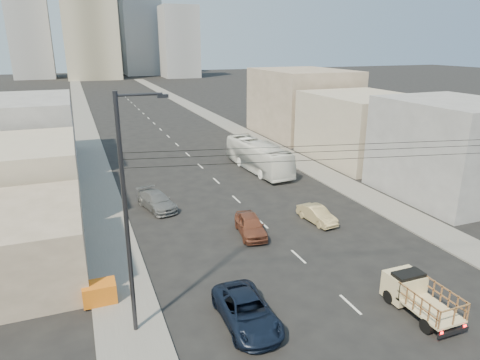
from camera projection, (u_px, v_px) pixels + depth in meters
ground at (373, 326)px, 22.07m from camera, size 420.00×420.00×0.00m
sidewalk_left at (84, 120)px, 80.12m from camera, size 3.50×180.00×0.12m
sidewalk_right at (204, 113)px, 88.21m from camera, size 3.50×180.00×0.12m
lane_dashes at (164, 133)px, 69.10m from camera, size 0.15×104.00×0.01m
flatbed_pickup at (418, 294)px, 22.91m from camera, size 1.95×4.41×1.90m
navy_pickup at (247, 311)px, 22.01m from camera, size 2.56×5.39×1.49m
city_bus at (258, 156)px, 48.41m from camera, size 3.51×12.08×3.32m
sedan_brown at (251, 225)px, 32.30m from camera, size 2.51×4.77×1.55m
sedan_tan at (317, 215)px, 34.60m from camera, size 1.82×4.09×1.31m
sedan_grey at (157, 201)px, 37.34m from camera, size 3.19×5.41×1.47m
streetlamp_left at (128, 213)px, 19.72m from camera, size 2.36×0.25×12.00m
overhead_wires at (371, 150)px, 20.65m from camera, size 23.01×5.02×0.72m
crate_stack at (99, 292)px, 23.77m from camera, size 1.80×1.20×1.14m
bldg_right_near at (450, 149)px, 39.65m from camera, size 10.00×12.00×9.00m
bldg_right_mid at (362, 127)px, 52.40m from camera, size 11.00×14.00×8.00m
bldg_right_far at (302, 103)px, 66.46m from camera, size 12.00×16.00×10.00m
bldg_left_near at (5, 246)px, 25.85m from camera, size 9.00×10.00×4.40m
bldg_left_mid at (8, 179)px, 35.91m from camera, size 11.00×12.00×6.00m
bldg_left_far at (18, 134)px, 48.74m from camera, size 12.00×16.00×8.00m
midrise_ne at (141, 28)px, 186.26m from camera, size 16.00×16.00×40.00m
midrise_nw at (30, 34)px, 167.61m from camera, size 15.00×15.00×34.00m
midrise_back at (109, 24)px, 194.83m from camera, size 18.00×18.00×44.00m
midrise_east at (179, 42)px, 174.49m from camera, size 14.00×14.00×28.00m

